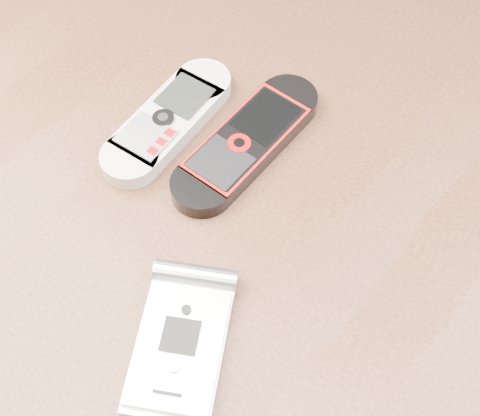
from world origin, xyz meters
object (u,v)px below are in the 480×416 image
table (235,277)px  nokia_white (168,120)px  motorola_razr (180,344)px  nokia_black_red (247,142)px

table → nokia_white: nokia_white is taller
nokia_white → motorola_razr: motorola_razr is taller
nokia_white → motorola_razr: bearing=-50.0°
table → nokia_white: size_ratio=8.65×
table → motorola_razr: (0.04, -0.10, 0.11)m
nokia_black_red → nokia_white: bearing=-160.8°
table → motorola_razr: 0.16m
nokia_white → motorola_razr: (0.13, -0.13, 0.00)m
nokia_white → nokia_black_red: 0.07m
motorola_razr → nokia_black_red: bearing=84.7°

